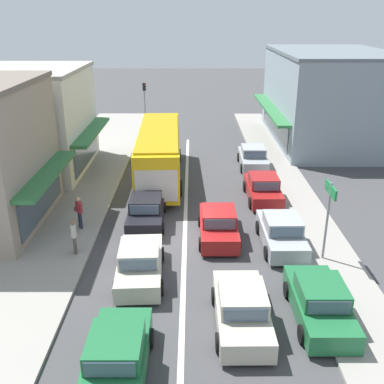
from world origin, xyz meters
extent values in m
plane|color=#3F3F42|center=(0.00, 0.00, 0.00)|extent=(140.00, 140.00, 0.00)
cube|color=silver|center=(0.00, 4.00, 0.00)|extent=(0.20, 28.00, 0.01)
cube|color=gray|center=(-6.80, 6.00, 0.07)|extent=(5.20, 44.00, 0.14)
cube|color=gray|center=(6.20, 6.00, 0.06)|extent=(2.80, 44.00, 0.12)
cube|color=#2D703D|center=(-6.75, 1.76, 2.70)|extent=(1.10, 7.18, 0.20)
cube|color=#425160|center=(-7.17, 1.76, 1.40)|extent=(0.06, 6.25, 1.80)
cube|color=silver|center=(-10.20, 10.19, 3.28)|extent=(6.81, 8.47, 6.56)
cube|color=#2D703D|center=(-6.34, 10.19, 2.70)|extent=(1.10, 7.79, 0.20)
cube|color=#425160|center=(-6.76, 10.19, 1.40)|extent=(0.06, 6.77, 1.80)
cube|color=#A19D92|center=(-10.20, 10.19, 6.68)|extent=(6.97, 8.47, 0.24)
cube|color=#84939E|center=(11.50, 17.79, 3.51)|extent=(8.52, 13.96, 7.03)
cube|color=#2D703D|center=(6.79, 17.79, 2.70)|extent=(1.10, 12.84, 0.20)
cube|color=#425160|center=(7.21, 17.79, 1.40)|extent=(0.06, 11.17, 1.80)
cube|color=slate|center=(11.50, 17.79, 7.15)|extent=(8.68, 13.96, 0.24)
cube|color=yellow|center=(-1.73, 8.51, 1.76)|extent=(2.89, 10.88, 2.70)
cube|color=#425160|center=(-1.73, 8.51, 2.16)|extent=(2.91, 10.45, 0.90)
cube|color=beige|center=(-1.54, 3.09, 1.56)|extent=(2.25, 0.14, 1.76)
cube|color=#AF890F|center=(-1.73, 8.51, 3.17)|extent=(2.73, 10.01, 0.12)
cylinder|color=black|center=(-3.10, 11.81, 0.48)|extent=(0.29, 0.97, 0.96)
cylinder|color=black|center=(-0.60, 11.90, 0.48)|extent=(0.29, 0.97, 0.96)
cylinder|color=black|center=(-2.87, 5.50, 0.48)|extent=(0.29, 0.97, 0.96)
cylinder|color=black|center=(-0.37, 5.59, 0.48)|extent=(0.29, 0.97, 0.96)
cube|color=#B7B29E|center=(2.03, -6.19, 0.51)|extent=(1.76, 4.22, 0.72)
cube|color=#B7B29E|center=(2.03, -6.29, 1.17)|extent=(1.58, 1.81, 0.60)
cube|color=#425160|center=(2.02, -5.37, 1.17)|extent=(1.44, 0.07, 0.51)
cube|color=#425160|center=(2.04, -7.21, 1.17)|extent=(1.40, 0.07, 0.48)
cylinder|color=black|center=(1.16, -4.93, 0.31)|extent=(0.19, 0.62, 0.62)
cylinder|color=black|center=(2.88, -4.92, 0.31)|extent=(0.19, 0.62, 0.62)
cylinder|color=black|center=(1.18, -7.45, 0.31)|extent=(0.19, 0.62, 0.62)
cylinder|color=black|center=(2.90, -7.44, 0.31)|extent=(0.19, 0.62, 0.62)
cube|color=#B7B29E|center=(-1.75, -3.18, 0.51)|extent=(1.93, 4.28, 0.72)
cube|color=#B7B29E|center=(-1.75, -3.28, 1.17)|extent=(1.65, 1.87, 0.60)
cube|color=#425160|center=(-1.79, -2.36, 1.17)|extent=(1.44, 0.13, 0.51)
cube|color=#425160|center=(-1.70, -4.20, 1.17)|extent=(1.41, 0.13, 0.48)
cylinder|color=black|center=(-2.68, -1.97, 0.31)|extent=(0.21, 0.63, 0.62)
cylinder|color=black|center=(-0.96, -1.88, 0.31)|extent=(0.21, 0.63, 0.62)
cylinder|color=black|center=(-2.55, -4.48, 0.31)|extent=(0.21, 0.63, 0.62)
cylinder|color=black|center=(-0.83, -4.40, 0.31)|extent=(0.21, 0.63, 0.62)
cube|color=black|center=(-1.99, 1.91, 0.51)|extent=(1.80, 4.23, 0.72)
cube|color=black|center=(-1.98, 1.81, 1.17)|extent=(1.60, 1.83, 0.60)
cube|color=#425160|center=(-2.00, 2.73, 1.17)|extent=(1.44, 0.09, 0.51)
cube|color=#425160|center=(-1.97, 0.89, 1.17)|extent=(1.40, 0.09, 0.48)
cylinder|color=black|center=(-2.87, 3.16, 0.31)|extent=(0.19, 0.62, 0.62)
cylinder|color=black|center=(-1.15, 3.19, 0.31)|extent=(0.19, 0.62, 0.62)
cylinder|color=black|center=(-2.82, 0.64, 0.31)|extent=(0.19, 0.62, 0.62)
cylinder|color=black|center=(-1.10, 0.67, 0.31)|extent=(0.19, 0.62, 0.62)
cube|color=#1E6638|center=(-1.85, -8.51, 0.51)|extent=(1.74, 4.21, 0.72)
cube|color=#1E6638|center=(-1.85, -8.61, 1.17)|extent=(1.57, 1.81, 0.60)
cube|color=#425160|center=(-1.85, -7.69, 1.17)|extent=(1.44, 0.07, 0.51)
cube|color=#425160|center=(-1.86, -9.53, 1.17)|extent=(1.40, 0.07, 0.48)
cylinder|color=black|center=(-2.71, -7.24, 0.31)|extent=(0.18, 0.62, 0.62)
cylinder|color=black|center=(-0.99, -7.25, 0.31)|extent=(0.18, 0.62, 0.62)
cube|color=maroon|center=(1.60, 0.32, 0.51)|extent=(1.74, 4.21, 0.72)
cube|color=maroon|center=(1.60, 0.22, 1.17)|extent=(1.57, 1.81, 0.60)
cube|color=#425160|center=(1.60, 1.14, 1.17)|extent=(1.44, 0.07, 0.51)
cube|color=#425160|center=(1.60, -0.70, 1.17)|extent=(1.40, 0.07, 0.48)
cylinder|color=black|center=(0.75, 1.58, 0.31)|extent=(0.18, 0.62, 0.62)
cylinder|color=black|center=(2.47, 1.58, 0.31)|extent=(0.18, 0.62, 0.62)
cylinder|color=black|center=(0.74, -0.94, 0.31)|extent=(0.18, 0.62, 0.62)
cylinder|color=black|center=(2.46, -0.94, 0.31)|extent=(0.18, 0.62, 0.62)
cube|color=#1E6638|center=(4.79, -5.81, 0.51)|extent=(1.73, 4.20, 0.72)
cube|color=#1E6638|center=(4.79, -5.91, 1.17)|extent=(1.56, 1.80, 0.60)
cube|color=#425160|center=(4.79, -4.99, 1.17)|extent=(1.44, 0.06, 0.51)
cube|color=#425160|center=(4.78, -6.83, 1.17)|extent=(1.40, 0.06, 0.48)
cylinder|color=black|center=(3.93, -4.55, 0.31)|extent=(0.18, 0.62, 0.62)
cylinder|color=black|center=(5.65, -4.55, 0.31)|extent=(0.18, 0.62, 0.62)
cylinder|color=black|center=(3.92, -7.07, 0.31)|extent=(0.18, 0.62, 0.62)
cylinder|color=black|center=(5.64, -7.07, 0.31)|extent=(0.18, 0.62, 0.62)
cube|color=#9EA3A8|center=(4.44, -0.48, 0.51)|extent=(1.77, 4.22, 0.72)
cube|color=#9EA3A8|center=(4.45, -0.58, 1.17)|extent=(1.58, 1.82, 0.60)
cube|color=#425160|center=(4.43, 0.34, 1.17)|extent=(1.44, 0.08, 0.51)
cube|color=#425160|center=(4.46, -1.50, 1.17)|extent=(1.40, 0.08, 0.48)
cylinder|color=black|center=(3.57, 0.77, 0.31)|extent=(0.19, 0.62, 0.62)
cylinder|color=black|center=(5.29, 0.79, 0.31)|extent=(0.19, 0.62, 0.62)
cylinder|color=black|center=(3.60, -1.75, 0.31)|extent=(0.19, 0.62, 0.62)
cylinder|color=black|center=(5.32, -1.73, 0.31)|extent=(0.19, 0.62, 0.62)
cube|color=maroon|center=(4.41, 5.04, 0.51)|extent=(1.78, 4.22, 0.72)
cube|color=maroon|center=(4.41, 4.94, 1.17)|extent=(1.58, 1.82, 0.60)
cube|color=#425160|center=(4.40, 5.86, 1.17)|extent=(1.44, 0.08, 0.51)
cube|color=#425160|center=(4.42, 4.02, 1.17)|extent=(1.40, 0.08, 0.48)
cylinder|color=black|center=(3.53, 6.28, 0.31)|extent=(0.19, 0.62, 0.62)
cylinder|color=black|center=(5.25, 6.31, 0.31)|extent=(0.19, 0.62, 0.62)
cylinder|color=black|center=(3.56, 3.76, 0.31)|extent=(0.19, 0.62, 0.62)
cylinder|color=black|center=(5.28, 3.79, 0.31)|extent=(0.19, 0.62, 0.62)
cube|color=#9EA3A8|center=(4.57, 10.91, 0.51)|extent=(1.76, 4.22, 0.72)
cube|color=#9EA3A8|center=(4.57, 10.81, 1.17)|extent=(1.58, 1.82, 0.60)
cube|color=#425160|center=(4.58, 11.73, 1.17)|extent=(1.44, 0.07, 0.51)
cube|color=#425160|center=(4.56, 9.89, 1.17)|extent=(1.40, 0.07, 0.48)
cylinder|color=black|center=(3.73, 12.18, 0.31)|extent=(0.19, 0.62, 0.62)
cylinder|color=black|center=(5.45, 12.16, 0.31)|extent=(0.19, 0.62, 0.62)
cylinder|color=black|center=(3.70, 9.66, 0.31)|extent=(0.19, 0.62, 0.62)
cylinder|color=black|center=(5.42, 9.64, 0.31)|extent=(0.19, 0.62, 0.62)
cylinder|color=gray|center=(-3.95, 21.81, 2.10)|extent=(0.12, 0.12, 4.20)
cube|color=black|center=(-3.95, 21.81, 3.85)|extent=(0.24, 0.24, 0.68)
sphere|color=red|center=(-3.81, 21.81, 4.08)|extent=(0.13, 0.13, 0.13)
sphere|color=black|center=(-3.81, 21.81, 3.86)|extent=(0.13, 0.13, 0.13)
sphere|color=black|center=(-3.81, 21.81, 3.64)|extent=(0.13, 0.13, 0.13)
cylinder|color=gray|center=(6.02, -1.84, 1.80)|extent=(0.10, 0.10, 3.60)
cube|color=#19753D|center=(6.02, -1.86, 3.30)|extent=(0.08, 1.40, 0.44)
cube|color=white|center=(6.07, -1.86, 3.30)|extent=(0.01, 1.10, 0.10)
cylinder|color=#4C4742|center=(-4.77, -1.55, 0.56)|extent=(0.14, 0.14, 0.84)
cylinder|color=#4C4742|center=(-4.82, -1.38, 0.56)|extent=(0.14, 0.14, 0.84)
cube|color=beige|center=(-4.80, -1.46, 1.26)|extent=(0.30, 0.40, 0.56)
sphere|color=brown|center=(-4.80, -1.46, 1.66)|extent=(0.22, 0.22, 0.22)
cylinder|color=beige|center=(-4.74, -1.70, 1.26)|extent=(0.09, 0.09, 0.54)
cylinder|color=beige|center=(-4.85, -1.23, 1.26)|extent=(0.09, 0.09, 0.54)
cube|color=maroon|center=(-4.89, -1.17, 1.08)|extent=(0.26, 0.16, 0.22)
cylinder|color=#232838|center=(-5.10, 0.96, 0.56)|extent=(0.14, 0.14, 0.84)
cylinder|color=#232838|center=(-5.20, 1.11, 0.56)|extent=(0.14, 0.14, 0.84)
cube|color=#A82D38|center=(-5.15, 1.04, 1.26)|extent=(0.38, 0.42, 0.56)
sphere|color=tan|center=(-5.15, 1.04, 1.66)|extent=(0.22, 0.22, 0.22)
cylinder|color=#A82D38|center=(-5.01, 0.84, 1.26)|extent=(0.09, 0.09, 0.54)
cylinder|color=#A82D38|center=(-5.28, 1.24, 1.26)|extent=(0.09, 0.09, 0.54)
cube|color=maroon|center=(-5.34, 1.28, 1.08)|extent=(0.25, 0.22, 0.22)
camera|label=1|loc=(0.34, -18.87, 10.03)|focal=42.00mm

